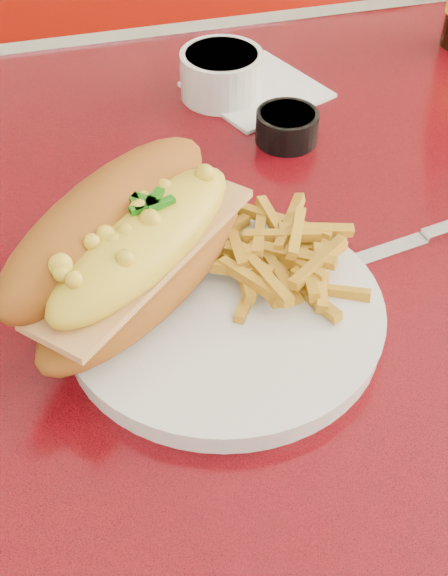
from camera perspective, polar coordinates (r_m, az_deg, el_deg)
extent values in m
cube|color=#B50B17|center=(0.76, 1.82, 3.53)|extent=(1.20, 0.80, 0.04)
cube|color=silver|center=(1.09, -4.31, 16.77)|extent=(1.22, 0.03, 0.04)
cylinder|color=silver|center=(1.05, 1.35, -12.48)|extent=(0.09, 0.09, 0.72)
cube|color=#98150A|center=(1.69, -6.02, 6.45)|extent=(1.20, 0.50, 0.45)
cylinder|color=silver|center=(0.65, 0.00, -2.01)|extent=(0.29, 0.29, 0.02)
cylinder|color=silver|center=(0.64, 0.00, -1.39)|extent=(0.29, 0.29, 0.00)
ellipsoid|color=#975318|center=(0.64, -5.55, 1.05)|extent=(0.24, 0.23, 0.05)
cube|color=tan|center=(0.63, -5.67, 2.41)|extent=(0.21, 0.20, 0.01)
ellipsoid|color=yellow|center=(0.62, -5.76, 3.34)|extent=(0.20, 0.19, 0.05)
ellipsoid|color=#975318|center=(0.63, -8.23, 4.62)|extent=(0.24, 0.23, 0.10)
cube|color=silver|center=(0.68, 2.65, 1.90)|extent=(0.01, 0.11, 0.00)
cube|color=silver|center=(0.73, 1.28, 5.14)|extent=(0.02, 0.03, 0.00)
cylinder|color=silver|center=(0.93, -0.18, 14.93)|extent=(0.11, 0.11, 0.05)
cylinder|color=black|center=(0.92, -0.18, 16.18)|extent=(0.10, 0.10, 0.01)
cylinder|color=black|center=(0.86, 4.50, 11.35)|extent=(0.07, 0.07, 0.03)
cylinder|color=#F58B59|center=(0.85, 4.55, 12.10)|extent=(0.06, 0.06, 0.01)
cube|color=silver|center=(0.72, 9.80, 2.04)|extent=(0.13, 0.04, 0.00)
cube|color=white|center=(0.95, 2.32, 13.90)|extent=(0.17, 0.17, 0.00)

